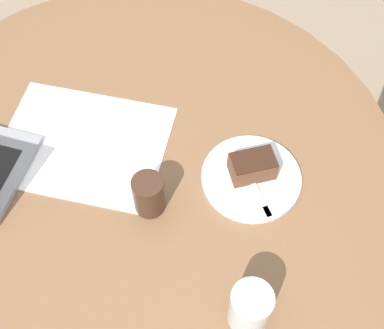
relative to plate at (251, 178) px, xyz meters
The scene contains 8 objects.
ground_plane 0.78m from the plate, 17.01° to the left, with size 12.00×12.00×0.00m, color gray.
dining_table 0.31m from the plate, 17.01° to the left, with size 1.24×1.24×0.73m.
paper_document 0.40m from the plate, ahead, with size 0.43×0.36×0.00m.
plate is the anchor object (origin of this frame).
cake_slice 0.04m from the plate, 69.71° to the right, with size 0.12×0.11×0.06m.
fork 0.04m from the plate, 127.05° to the left, with size 0.13×0.14×0.00m.
coffee_glass 0.24m from the plate, 39.67° to the left, with size 0.07×0.07×0.10m.
water_glass 0.31m from the plate, 108.47° to the left, with size 0.08×0.08×0.11m.
Camera 1 is at (-0.37, 0.53, 1.77)m, focal length 50.00 mm.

